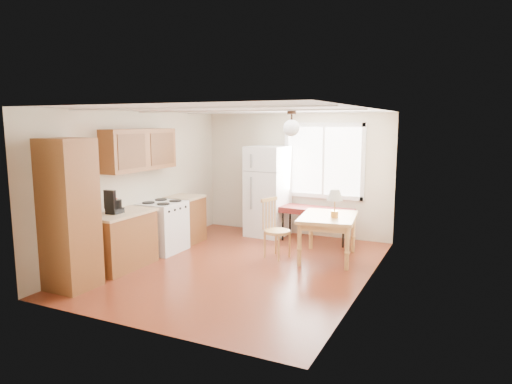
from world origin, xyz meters
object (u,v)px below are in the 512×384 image
Objects in this scene: refrigerator at (268,191)px; chair at (273,224)px; bench at (316,211)px; dining_table at (328,222)px.

refrigerator reaches higher than chair.
bench is 1.15m from dining_table.
refrigerator is 1.11m from bench.
bench is at bearing -1.28° from refrigerator.
chair is at bearing -101.80° from bench.
chair reaches higher than dining_table.
refrigerator is 1.25× the size of bench.
chair is (-0.89, -0.28, -0.07)m from dining_table.
dining_table is (0.54, -1.01, 0.05)m from bench.
refrigerator is at bearing 133.01° from chair.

